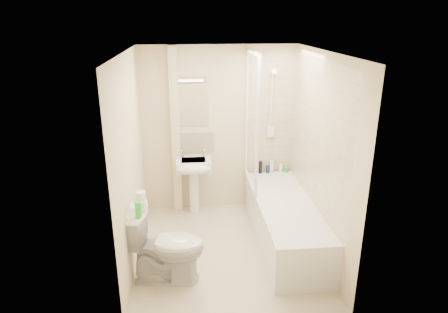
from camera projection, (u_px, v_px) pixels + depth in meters
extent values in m
plane|color=beige|center=(227.00, 250.00, 4.98)|extent=(2.50, 2.50, 0.00)
cube|color=beige|center=(219.00, 130.00, 5.75)|extent=(2.20, 0.02, 2.40)
cube|color=beige|center=(130.00, 163.00, 4.48)|extent=(0.02, 2.50, 2.40)
cube|color=beige|center=(321.00, 157.00, 4.68)|extent=(0.02, 2.50, 2.40)
cube|color=white|center=(228.00, 52.00, 4.18)|extent=(2.20, 2.50, 0.02)
cube|color=beige|center=(271.00, 114.00, 5.73)|extent=(0.70, 0.01, 1.75)
cube|color=beige|center=(317.00, 135.00, 4.74)|extent=(0.01, 2.10, 1.75)
cube|color=beige|center=(175.00, 133.00, 5.64)|extent=(0.12, 0.12, 2.40)
cube|color=beige|center=(193.00, 143.00, 5.76)|extent=(0.60, 0.02, 0.30)
cube|color=white|center=(192.00, 105.00, 5.58)|extent=(0.46, 0.01, 0.60)
cube|color=silver|center=(191.00, 79.00, 5.43)|extent=(0.42, 0.07, 0.07)
cube|color=white|center=(285.00, 222.00, 5.09)|extent=(0.70, 2.10, 0.55)
cube|color=white|center=(286.00, 206.00, 5.02)|extent=(0.56, 1.96, 0.05)
cube|color=white|center=(252.00, 121.00, 5.28)|extent=(0.01, 0.90, 1.80)
cube|color=white|center=(247.00, 113.00, 5.68)|extent=(0.04, 0.04, 1.80)
cube|color=white|center=(257.00, 130.00, 4.86)|extent=(0.04, 0.04, 1.80)
cube|color=white|center=(253.00, 52.00, 4.99)|extent=(0.04, 0.90, 0.04)
cube|color=white|center=(250.00, 182.00, 5.57)|extent=(0.04, 0.90, 0.03)
cylinder|color=white|center=(271.00, 106.00, 5.67)|extent=(0.02, 0.02, 0.90)
cylinder|color=white|center=(270.00, 136.00, 5.82)|extent=(0.05, 0.05, 0.02)
cylinder|color=white|center=(273.00, 74.00, 5.52)|extent=(0.05, 0.05, 0.02)
cylinder|color=white|center=(274.00, 72.00, 5.45)|extent=(0.08, 0.11, 0.11)
cube|color=white|center=(270.00, 132.00, 5.79)|extent=(0.10, 0.05, 0.14)
cylinder|color=white|center=(270.00, 103.00, 5.63)|extent=(0.01, 0.13, 0.84)
cylinder|color=white|center=(194.00, 191.00, 5.85)|extent=(0.14, 0.14, 0.66)
cube|color=white|center=(194.00, 165.00, 5.68)|extent=(0.49, 0.38, 0.15)
ellipsoid|color=white|center=(194.00, 169.00, 5.52)|extent=(0.49, 0.21, 0.15)
cube|color=silver|center=(193.00, 161.00, 5.66)|extent=(0.34, 0.25, 0.04)
cylinder|color=white|center=(182.00, 154.00, 5.72)|extent=(0.03, 0.03, 0.10)
cylinder|color=white|center=(204.00, 154.00, 5.75)|extent=(0.03, 0.03, 0.10)
sphere|color=white|center=(182.00, 151.00, 5.71)|extent=(0.04, 0.04, 0.04)
sphere|color=white|center=(204.00, 150.00, 5.73)|extent=(0.04, 0.04, 0.04)
cylinder|color=silver|center=(256.00, 168.00, 5.91)|extent=(0.06, 0.06, 0.15)
cylinder|color=black|center=(261.00, 167.00, 5.91)|extent=(0.05, 0.05, 0.19)
cylinder|color=navy|center=(268.00, 169.00, 5.93)|extent=(0.05, 0.05, 0.12)
cylinder|color=beige|center=(272.00, 167.00, 5.92)|extent=(0.06, 0.06, 0.18)
cylinder|color=white|center=(281.00, 168.00, 5.94)|extent=(0.05, 0.05, 0.13)
cylinder|color=green|center=(286.00, 169.00, 5.96)|extent=(0.06, 0.06, 0.09)
imported|color=white|center=(166.00, 246.00, 4.31)|extent=(0.68, 0.94, 0.83)
cylinder|color=white|center=(142.00, 205.00, 4.19)|extent=(0.11, 0.11, 0.09)
cylinder|color=white|center=(141.00, 196.00, 4.17)|extent=(0.10, 0.10, 0.10)
cylinder|color=green|center=(138.00, 210.00, 4.02)|extent=(0.07, 0.07, 0.16)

